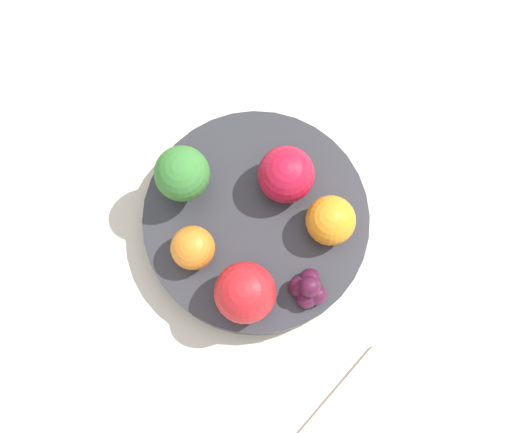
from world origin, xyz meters
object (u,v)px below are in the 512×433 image
Objects in this scene: apple_green at (245,293)px; orange_back at (193,248)px; broccoli at (182,174)px; grape_cluster at (308,289)px; apple_red at (286,174)px; bowl at (256,222)px; orange_front at (331,220)px.

apple_green is 1.36× the size of orange_back.
broccoli reaches higher than orange_back.
grape_cluster is at bearing -20.46° from broccoli.
apple_red is 0.10m from grape_cluster.
orange_back is 0.11m from grape_cluster.
grape_cluster is (0.07, -0.05, 0.03)m from bowl.
bowl is at bearing 146.01° from grape_cluster.
orange_front is at bearing -25.43° from apple_red.
broccoli is 1.24× the size of apple_red.
broccoli is 0.15m from grape_cluster.
broccoli is 1.79× the size of grape_cluster.
orange_front reaches higher than grape_cluster.
orange_back is at bearing -147.78° from orange_front.
orange_back is at bearing -120.65° from apple_red.
apple_red reaches higher than grape_cluster.
apple_green is 0.06m from grape_cluster.
grape_cluster is (0.00, -0.06, -0.01)m from orange_front.
orange_front is (0.05, -0.02, -0.00)m from apple_red.
orange_back is (-0.05, -0.09, -0.01)m from apple_red.
apple_green is 0.10m from orange_front.
bowl is 0.06m from apple_red.
orange_back is (-0.04, -0.05, 0.04)m from bowl.
orange_front is at bearing 61.45° from apple_green.
orange_back is at bearing -130.40° from bowl.
bowl is at bearing -164.38° from orange_front.
orange_front is at bearing 4.72° from broccoli.
broccoli reaches higher than grape_cluster.
bowl is 0.09m from broccoli.
orange_back is (0.03, -0.06, -0.02)m from broccoli.
apple_red reaches higher than orange_front.
apple_red is at bearing 92.05° from apple_green.
apple_red is at bearing 59.35° from orange_back.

